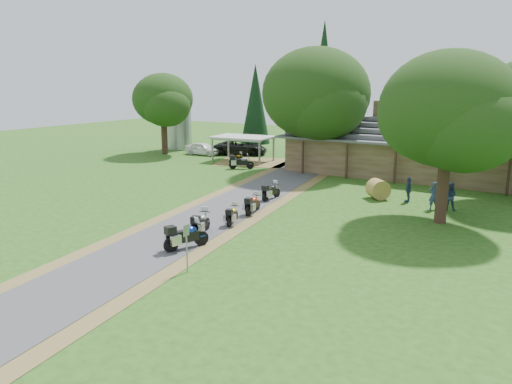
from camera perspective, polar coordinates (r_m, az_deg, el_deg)
The scene contains 24 objects.
ground at distance 26.52m, azimuth -9.50°, elevation -5.00°, with size 120.00×120.00×0.00m, color #264C15.
driveway at distance 29.81m, azimuth -5.23°, elevation -2.89°, with size 46.00×46.00×0.00m, color #444346.
lodge at distance 44.68m, azimuth 17.28°, elevation 5.01°, with size 21.40×9.40×4.90m, color brown, non-canonical shape.
silo at distance 59.65m, azimuth -8.80°, elevation 7.73°, with size 2.92×2.92×5.94m, color gray.
carport at distance 50.06m, azimuth -1.48°, elevation 4.96°, with size 5.77×3.85×2.50m, color silver, non-canonical shape.
car_white_sedan at distance 54.67m, azimuth -6.11°, elevation 5.13°, with size 5.13×2.17×1.71m, color white.
car_dark_suv at distance 54.50m, azimuth -1.78°, elevation 5.53°, with size 6.23×2.65×2.39m, color black.
motorcycle_row_a at distance 24.26m, azimuth -7.97°, elevation -4.83°, with size 2.11×0.69×1.45m, color #0F2E96, non-canonical shape.
motorcycle_row_b at distance 26.41m, azimuth -6.28°, elevation -3.44°, with size 1.98×0.65×1.35m, color #96979C, non-canonical shape.
motorcycle_row_c at distance 28.22m, azimuth -2.70°, elevation -2.53°, with size 1.69×0.55×1.15m, color #DAC40C, non-canonical shape.
motorcycle_row_d at distance 30.41m, azimuth -0.36°, elevation -1.30°, with size 1.84×0.60×1.26m, color red, non-canonical shape.
motorcycle_row_e at distance 33.90m, azimuth 1.75°, elevation 0.16°, with size 1.82×0.59×1.25m, color black, non-canonical shape.
motorcycle_carport_a at distance 48.62m, azimuth -2.17°, elevation 3.91°, with size 1.65×0.54×1.13m, color orange, non-canonical shape.
motorcycle_carport_b at distance 45.72m, azimuth -1.68°, elevation 3.51°, with size 2.02×0.66×1.38m, color slate, non-canonical shape.
person_a at distance 33.14m, azimuth 19.67°, elevation -0.14°, with size 0.59×0.43×2.09m, color navy.
person_b at distance 33.32m, azimuth 21.29°, elevation -0.20°, with size 0.59×0.43×2.09m, color navy.
person_c at distance 34.63m, azimuth 17.04°, elevation 0.50°, with size 0.57×0.41×2.00m, color navy.
hay_bale at distance 35.15m, azimuth 13.77°, elevation 0.33°, with size 1.34×1.34×1.23m, color olive.
sign_post at distance 21.30m, azimuth -7.92°, elevation -6.41°, with size 0.38×0.06×2.10m, color gray, non-canonical shape.
oak_lodge_left at distance 43.95m, azimuth 6.82°, elevation 9.40°, with size 9.28×9.28×11.05m, color #16340F, non-canonical shape.
oak_driveway at distance 29.58m, azimuth 21.02°, elevation 6.43°, with size 7.58×7.58×10.36m, color #16340F, non-canonical shape.
oak_silo at distance 55.64m, azimuth -10.55°, elevation 9.22°, with size 6.51×6.51×9.62m, color #16340F, non-canonical shape.
cedar_near at distance 50.23m, azimuth 7.65°, elevation 11.27°, with size 3.58×3.58×13.65m, color black.
cedar_far at distance 57.14m, azimuth -0.07°, elevation 9.59°, with size 3.31×3.31×9.78m, color black.
Camera 1 is at (16.65, -19.04, 7.98)m, focal length 35.00 mm.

